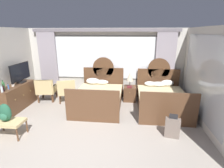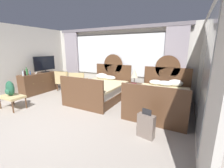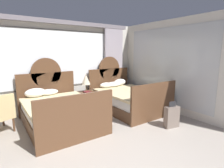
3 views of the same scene
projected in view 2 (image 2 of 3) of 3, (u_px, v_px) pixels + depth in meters
name	position (u px, v px, depth m)	size (l,w,h in m)	color
ground_plane	(44.00, 131.00, 3.38)	(24.00, 24.00, 0.00)	#9E9389
wall_back_window	(116.00, 59.00, 6.22)	(6.10, 0.22, 2.70)	beige
wall_left	(20.00, 61.00, 5.79)	(0.07, 4.28, 2.70)	beige
wall_right_mirror	(205.00, 73.00, 3.02)	(0.08, 4.28, 2.70)	beige
bed_near_window	(100.00, 90.00, 5.49)	(1.59, 2.18, 1.61)	brown
bed_near_mirror	(160.00, 99.00, 4.52)	(1.59, 2.18, 1.61)	brown
nightstand_between_beds	(134.00, 91.00, 5.60)	(0.46, 0.49, 0.57)	brown
table_lamp_on_nightstand	(134.00, 73.00, 5.44)	(0.27, 0.27, 0.56)	brown
book_on_nightstand	(133.00, 84.00, 5.46)	(0.18, 0.26, 0.03)	maroon
dresser_minibar	(39.00, 83.00, 6.32)	(0.50, 1.56, 0.84)	brown
tv_flatscreen	(45.00, 64.00, 6.43)	(0.20, 1.03, 0.69)	black
bottle_water_clear	(23.00, 73.00, 5.59)	(0.06, 0.06, 0.23)	silver
bottle_wine_dark	(25.00, 73.00, 5.67)	(0.06, 0.06, 0.23)	black
bottle_soda_green	(27.00, 72.00, 5.84)	(0.08, 0.08, 0.31)	#337A3D
bottle_spirit_blue	(30.00, 73.00, 5.85)	(0.05, 0.05, 0.19)	#385B99
cup_on_dresser	(36.00, 73.00, 6.12)	(0.11, 0.08, 0.08)	white
armchair_by_window_left	(78.00, 82.00, 6.31)	(0.81, 0.81, 0.88)	tan
armchair_by_window_centre	(64.00, 80.00, 6.67)	(0.75, 0.75, 0.88)	tan
armchair_by_window_right	(64.00, 80.00, 6.68)	(0.69, 0.69, 0.88)	tan
luggage_bench	(12.00, 97.00, 4.60)	(0.75, 0.46, 0.42)	tan
backpack_on_bench	(10.00, 89.00, 4.55)	(0.31, 0.24, 0.46)	#23563D
suitcase_on_floor	(146.00, 126.00, 3.11)	(0.38, 0.22, 0.64)	#75665B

